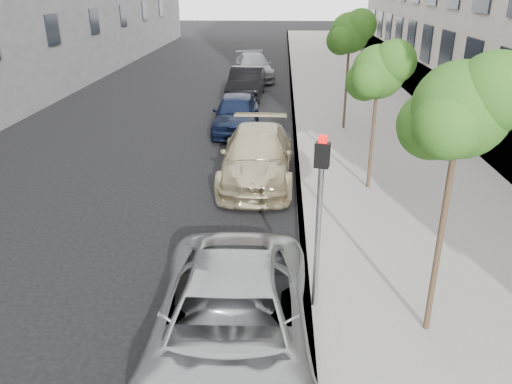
# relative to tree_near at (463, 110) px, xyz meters

# --- Properties ---
(sidewalk) EXTENTS (6.40, 72.00, 0.14)m
(sidewalk) POSITION_rel_tree_near_xyz_m (1.07, 22.50, -3.91)
(sidewalk) COLOR gray
(sidewalk) RESTS_ON ground
(curb) EXTENTS (0.15, 72.00, 0.14)m
(curb) POSITION_rel_tree_near_xyz_m (-2.05, 22.50, -3.91)
(curb) COLOR #9E9B93
(curb) RESTS_ON ground
(tree_near) EXTENTS (1.75, 1.55, 4.71)m
(tree_near) POSITION_rel_tree_near_xyz_m (0.00, 0.00, 0.00)
(tree_near) COLOR #38281C
(tree_near) RESTS_ON sidewalk
(tree_mid) EXTENTS (1.77, 1.57, 4.20)m
(tree_mid) POSITION_rel_tree_near_xyz_m (0.00, 6.50, -0.51)
(tree_mid) COLOR #38281C
(tree_mid) RESTS_ON sidewalk
(tree_far) EXTENTS (1.84, 1.64, 4.67)m
(tree_far) POSITION_rel_tree_near_xyz_m (0.00, 13.00, -0.09)
(tree_far) COLOR #38281C
(tree_far) RESTS_ON sidewalk
(signal_pole) EXTENTS (0.28, 0.23, 3.26)m
(signal_pole) POSITION_rel_tree_near_xyz_m (-1.93, 0.57, -1.81)
(signal_pole) COLOR #939699
(signal_pole) RESTS_ON sidewalk
(minivan) EXTENTS (2.63, 5.47, 1.50)m
(minivan) POSITION_rel_tree_near_xyz_m (-3.33, -0.91, -3.23)
(minivan) COLOR #A2A4A7
(minivan) RESTS_ON ground
(suv) EXTENTS (2.16, 5.30, 1.54)m
(suv) POSITION_rel_tree_near_xyz_m (-3.33, 7.31, -3.22)
(suv) COLOR #BFB188
(suv) RESTS_ON ground
(sedan_blue) EXTENTS (1.87, 4.47, 1.51)m
(sedan_blue) POSITION_rel_tree_near_xyz_m (-4.46, 12.78, -3.23)
(sedan_blue) COLOR black
(sedan_blue) RESTS_ON ground
(sedan_black) EXTENTS (1.87, 4.84, 1.57)m
(sedan_black) POSITION_rel_tree_near_xyz_m (-4.48, 19.15, -3.20)
(sedan_black) COLOR black
(sedan_black) RESTS_ON ground
(sedan_rear) EXTENTS (3.04, 5.64, 1.55)m
(sedan_rear) POSITION_rel_tree_near_xyz_m (-4.44, 24.87, -3.21)
(sedan_rear) COLOR gray
(sedan_rear) RESTS_ON ground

